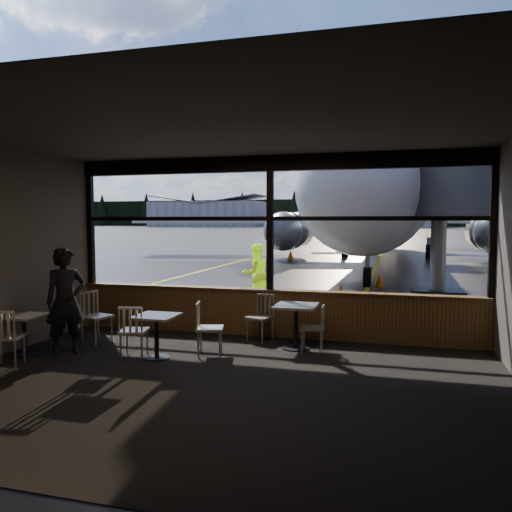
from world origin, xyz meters
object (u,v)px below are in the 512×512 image
at_px(cafe_table_near, 296,327).
at_px(chair_left_s, 7,337).
at_px(chair_near_w, 210,329).
at_px(cone_extra, 340,293).
at_px(cone_nose, 380,280).
at_px(passenger, 66,301).
at_px(cafe_table_mid, 157,337).
at_px(airliner, 387,158).
at_px(ground_crew, 256,274).
at_px(jet_bridge, 442,219).
at_px(chair_near_n, 260,318).
at_px(chair_near_e, 312,329).
at_px(chair_mid_w, 97,317).
at_px(cone_wing, 291,255).
at_px(cafe_table_left, 25,336).
at_px(chair_mid_s, 134,331).

xyz_separation_m(cafe_table_near, chair_left_s, (-4.09, -2.23, 0.07)).
distance_m(chair_near_w, cone_extra, 6.20).
bearing_deg(cone_extra, chair_near_w, -104.51).
distance_m(chair_left_s, cone_nose, 12.40).
bearing_deg(passenger, cafe_table_mid, -44.79).
relative_size(airliner, chair_near_w, 42.52).
bearing_deg(chair_left_s, passenger, 44.66).
xyz_separation_m(passenger, cone_extra, (3.92, 6.55, -0.63)).
height_order(passenger, ground_crew, passenger).
xyz_separation_m(jet_bridge, chair_near_n, (-3.69, -5.92, -1.88)).
xyz_separation_m(passenger, ground_crew, (1.71, 5.82, -0.09)).
bearing_deg(chair_near_n, chair_near_e, 173.67).
bearing_deg(ground_crew, chair_near_e, 74.81).
height_order(airliner, chair_left_s, airliner).
distance_m(airliner, chair_mid_w, 23.54).
bearing_deg(chair_near_n, cafe_table_mid, 70.23).
distance_m(chair_left_s, cone_wing, 22.70).
height_order(jet_bridge, cafe_table_mid, jet_bridge).
relative_size(airliner, chair_mid_w, 40.28).
relative_size(cafe_table_left, chair_near_w, 0.76).
relative_size(chair_near_n, passenger, 0.49).
bearing_deg(chair_left_s, airliner, 58.04).
height_order(jet_bridge, passenger, jet_bridge).
distance_m(airliner, chair_near_n, 22.24).
bearing_deg(cone_extra, cafe_table_mid, -110.15).
distance_m(cafe_table_left, chair_near_n, 4.07).
bearing_deg(chair_mid_s, chair_mid_w, 135.18).
xyz_separation_m(cafe_table_mid, cone_wing, (-2.14, 21.66, -0.09)).
bearing_deg(jet_bridge, cone_extra, -156.91).
xyz_separation_m(cafe_table_near, chair_mid_s, (-2.45, -1.27, 0.05)).
height_order(chair_near_w, chair_left_s, chair_left_s).
relative_size(chair_mid_s, cone_nose, 2.00).
relative_size(chair_near_w, cone_extra, 1.67).
bearing_deg(cone_wing, chair_mid_w, -88.37).
bearing_deg(chair_mid_w, cafe_table_left, -12.41).
xyz_separation_m(chair_near_e, chair_near_n, (-1.07, 0.53, 0.03)).
xyz_separation_m(ground_crew, cone_wing, (-2.27, 16.01, -0.55)).
bearing_deg(chair_left_s, chair_near_w, 7.29).
bearing_deg(cafe_table_mid, chair_near_e, 24.02).
height_order(chair_near_e, chair_near_w, chair_near_w).
distance_m(cafe_table_mid, ground_crew, 5.67).
bearing_deg(chair_near_e, chair_left_s, 111.86).
height_order(cafe_table_mid, ground_crew, ground_crew).
bearing_deg(chair_near_e, ground_crew, 22.62).
height_order(airliner, cafe_table_left, airliner).
height_order(cafe_table_left, cone_wing, cafe_table_left).
bearing_deg(cafe_table_near, ground_crew, 113.76).
bearing_deg(ground_crew, cafe_table_near, 72.21).
distance_m(jet_bridge, cone_wing, 15.98).
bearing_deg(cafe_table_left, chair_near_n, 30.31).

